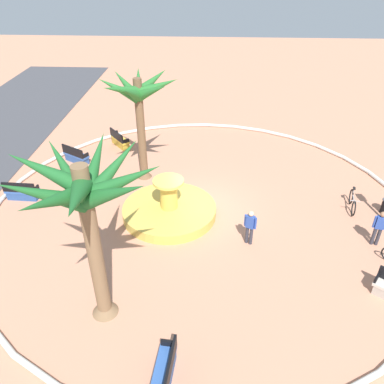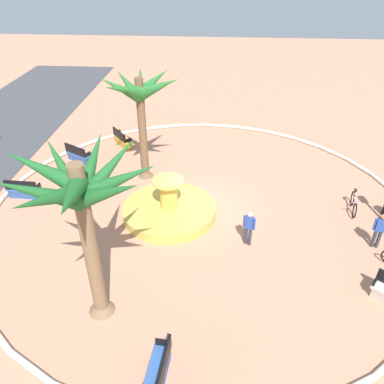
% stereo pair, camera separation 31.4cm
% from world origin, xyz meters
% --- Properties ---
extents(ground_plane, '(80.00, 80.00, 0.00)m').
position_xyz_m(ground_plane, '(0.00, 0.00, 0.00)').
color(ground_plane, tan).
extents(plaza_curb, '(19.55, 19.55, 0.20)m').
position_xyz_m(plaza_curb, '(0.00, 0.00, 0.10)').
color(plaza_curb, silver).
rests_on(plaza_curb, ground).
extents(fountain, '(4.26, 4.26, 1.85)m').
position_xyz_m(fountain, '(-0.62, 1.45, 0.28)').
color(fountain, gold).
rests_on(fountain, ground).
extents(palm_tree_near_fountain, '(4.53, 4.53, 5.90)m').
position_xyz_m(palm_tree_near_fountain, '(-6.24, 3.05, 4.57)').
color(palm_tree_near_fountain, brown).
rests_on(palm_tree_near_fountain, ground).
extents(palm_tree_by_curb, '(3.90, 3.92, 5.53)m').
position_xyz_m(palm_tree_by_curb, '(2.75, 3.14, 4.31)').
color(palm_tree_by_curb, brown).
rests_on(palm_tree_by_curb, ground).
extents(bench_east, '(1.56, 1.40, 1.00)m').
position_xyz_m(bench_east, '(6.35, 5.20, 0.35)').
color(bench_east, gold).
rests_on(bench_east, ground).
extents(bench_north, '(0.57, 1.62, 1.00)m').
position_xyz_m(bench_north, '(0.33, 8.69, 0.35)').
color(bench_north, '#335BA8').
rests_on(bench_north, ground).
extents(bench_southeast, '(1.64, 0.65, 1.00)m').
position_xyz_m(bench_southeast, '(-8.51, 0.77, 0.35)').
color(bench_southeast, '#335BA8').
rests_on(bench_southeast, ground).
extents(bench_southwest, '(1.24, 1.63, 1.00)m').
position_xyz_m(bench_southwest, '(4.18, 7.24, 0.35)').
color(bench_southwest, '#335BA8').
rests_on(bench_southwest, ground).
extents(bicycle_red_frame, '(1.70, 0.48, 0.94)m').
position_xyz_m(bicycle_red_frame, '(0.32, -7.02, 0.38)').
color(bicycle_red_frame, black).
rests_on(bicycle_red_frame, ground).
extents(person_cyclist_helmet, '(0.26, 0.52, 1.63)m').
position_xyz_m(person_cyclist_helmet, '(-2.22, -7.20, 0.91)').
color(person_cyclist_helmet, '#33333D').
rests_on(person_cyclist_helmet, ground).
extents(person_pedestrian_stroll, '(0.33, 0.48, 1.61)m').
position_xyz_m(person_pedestrian_stroll, '(-2.41, -2.03, 0.90)').
color(person_pedestrian_stroll, '#33333D').
rests_on(person_pedestrian_stroll, ground).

